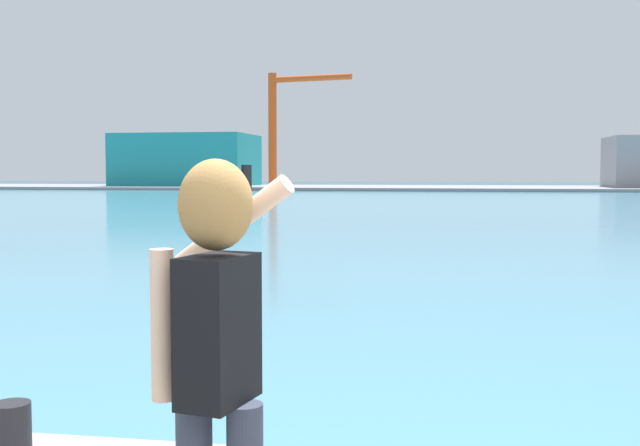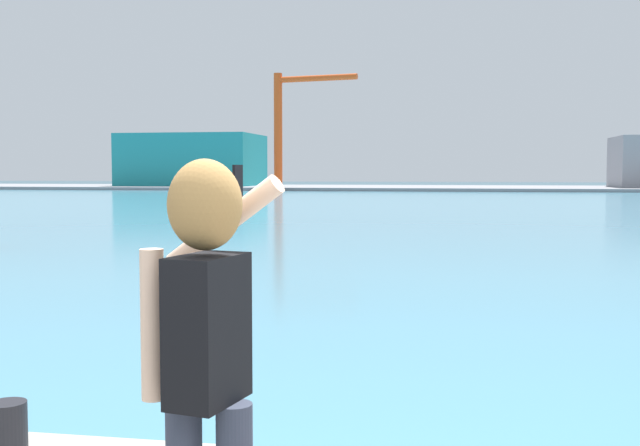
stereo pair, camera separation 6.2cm
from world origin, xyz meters
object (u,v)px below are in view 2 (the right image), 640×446
at_px(person_photographer, 206,338).
at_px(port_crane, 288,117).
at_px(harbor_bollard, 8,434).
at_px(warehouse_left, 193,160).

bearing_deg(person_photographer, port_crane, 24.11).
distance_m(person_photographer, port_crane, 89.57).
relative_size(person_photographer, harbor_bollard, 4.69).
height_order(harbor_bollard, port_crane, port_crane).
bearing_deg(warehouse_left, port_crane, -23.96).
bearing_deg(warehouse_left, harbor_bollard, -71.21).
bearing_deg(harbor_bollard, warehouse_left, 108.79).
distance_m(harbor_bollard, port_crane, 88.13).
bearing_deg(warehouse_left, person_photographer, -70.56).
bearing_deg(harbor_bollard, port_crane, 101.41).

